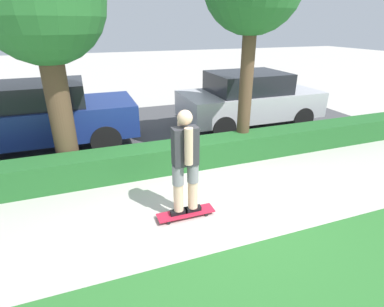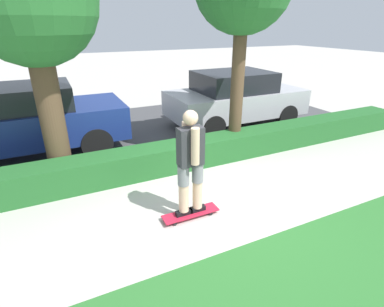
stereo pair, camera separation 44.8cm
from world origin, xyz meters
The scene contains 8 objects.
ground_plane centered at (0.00, 0.00, 0.00)m, with size 60.00×60.00×0.00m, color #BCB7AD.
street_asphalt centered at (0.00, 4.20, 0.00)m, with size 12.51×5.00×0.01m.
hedge_row centered at (0.00, 1.60, 0.27)m, with size 12.51×0.60×0.54m.
skateboard centered at (-0.59, -0.09, 0.07)m, with size 0.90×0.24×0.08m.
skater_person centered at (-0.59, -0.09, 0.95)m, with size 0.49×0.42×1.62m.
tree_near centered at (-2.28, 2.14, 3.05)m, with size 2.10×2.10×4.19m.
parked_car_front centered at (-2.78, 3.64, 0.83)m, with size 4.08×1.83×1.57m.
parked_car_middle centered at (2.57, 3.58, 0.80)m, with size 3.91×1.89×1.54m.
Camera 1 is at (-1.83, -3.77, 2.76)m, focal length 28.00 mm.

